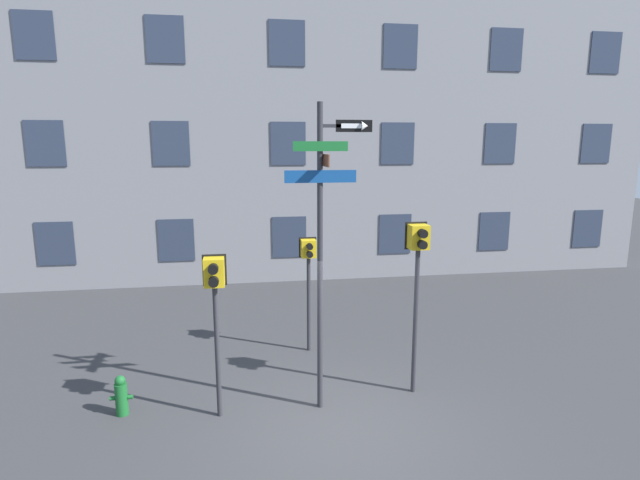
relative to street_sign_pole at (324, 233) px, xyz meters
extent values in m
plane|color=#38383A|center=(0.18, -0.82, -2.94)|extent=(60.00, 60.00, 0.00)
cube|color=gray|center=(0.18, 8.07, 2.81)|extent=(24.00, 0.60, 11.49)
cube|color=#2D384C|center=(-6.68, 7.75, -1.51)|extent=(1.06, 0.03, 1.28)
cube|color=#2D384C|center=(-3.25, 7.75, -1.51)|extent=(1.06, 0.03, 1.28)
cube|color=#2D384C|center=(0.18, 7.75, -1.51)|extent=(1.06, 0.03, 1.28)
cube|color=#2D384C|center=(3.61, 7.75, -1.51)|extent=(1.06, 0.03, 1.28)
cube|color=#2D384C|center=(7.03, 7.75, -1.51)|extent=(1.06, 0.03, 1.28)
cube|color=#2D384C|center=(10.46, 7.75, -1.51)|extent=(1.06, 0.03, 1.28)
cube|color=#2D384C|center=(-6.68, 7.75, 1.37)|extent=(1.06, 0.03, 1.28)
cube|color=#2D384C|center=(-3.25, 7.75, 1.37)|extent=(1.06, 0.03, 1.28)
cube|color=#2D384C|center=(0.18, 7.75, 1.37)|extent=(1.06, 0.03, 1.28)
cube|color=#2D384C|center=(3.61, 7.75, 1.37)|extent=(1.06, 0.03, 1.28)
cube|color=#2D384C|center=(7.03, 7.75, 1.37)|extent=(1.06, 0.03, 1.28)
cube|color=#2D384C|center=(10.46, 7.75, 1.37)|extent=(1.06, 0.03, 1.28)
cube|color=#2D384C|center=(-6.68, 7.75, 4.24)|extent=(1.06, 0.03, 1.28)
cube|color=#2D384C|center=(-3.25, 7.75, 4.24)|extent=(1.06, 0.03, 1.28)
cube|color=#2D384C|center=(0.18, 7.75, 4.24)|extent=(1.06, 0.03, 1.28)
cube|color=#2D384C|center=(3.61, 7.75, 4.24)|extent=(1.06, 0.03, 1.28)
cube|color=#2D384C|center=(7.03, 7.75, 4.24)|extent=(1.06, 0.03, 1.28)
cube|color=#2D384C|center=(10.46, 7.75, 4.24)|extent=(1.06, 0.03, 1.28)
cylinder|color=#2D2D33|center=(-0.05, 0.01, -0.48)|extent=(0.09, 0.09, 4.92)
cube|color=#2D2D33|center=(0.20, 0.01, 1.62)|extent=(0.52, 0.05, 0.05)
cube|color=#196B2D|center=(-0.05, -0.05, 1.32)|extent=(0.83, 0.02, 0.15)
cube|color=brown|center=(0.01, 0.01, 1.12)|extent=(0.02, 0.87, 0.18)
cube|color=#14478C|center=(-0.05, -0.05, 0.88)|extent=(1.10, 0.02, 0.19)
cube|color=black|center=(0.46, -0.01, 1.62)|extent=(0.56, 0.02, 0.18)
cube|color=white|center=(0.42, -0.02, 1.62)|extent=(0.32, 0.01, 0.07)
cone|color=white|center=(0.62, -0.02, 1.62)|extent=(0.10, 0.14, 0.14)
cylinder|color=#2D2D33|center=(-1.69, -0.02, -1.86)|extent=(0.08, 0.08, 2.16)
cube|color=gold|center=(-1.69, -0.02, -0.56)|extent=(0.31, 0.26, 0.44)
cube|color=black|center=(-1.69, 0.12, -0.56)|extent=(0.37, 0.02, 0.50)
cylinder|color=black|center=(-1.69, -0.21, -0.46)|extent=(0.15, 0.12, 0.15)
cylinder|color=black|center=(-1.69, -0.21, -0.66)|extent=(0.15, 0.12, 0.15)
cylinder|color=silver|center=(-1.69, -0.15, -0.46)|extent=(0.12, 0.01, 0.12)
cylinder|color=#2D2D33|center=(1.65, 0.27, -1.65)|extent=(0.08, 0.08, 2.57)
cube|color=gold|center=(1.65, 0.27, -0.16)|extent=(0.32, 0.26, 0.41)
cube|color=black|center=(1.65, 0.41, -0.16)|extent=(0.38, 0.02, 0.47)
cylinder|color=black|center=(1.65, 0.08, -0.07)|extent=(0.14, 0.12, 0.14)
cylinder|color=black|center=(1.65, 0.08, -0.26)|extent=(0.14, 0.12, 0.14)
cylinder|color=silver|center=(1.65, 0.14, -0.07)|extent=(0.11, 0.01, 0.11)
cylinder|color=#2D2D33|center=(0.07, 2.33, -1.93)|extent=(0.08, 0.08, 2.02)
cube|color=gold|center=(0.07, 2.33, -0.74)|extent=(0.30, 0.26, 0.36)
cube|color=black|center=(0.07, 2.47, -0.74)|extent=(0.36, 0.02, 0.42)
cylinder|color=black|center=(0.07, 2.14, -0.66)|extent=(0.13, 0.12, 0.13)
cylinder|color=black|center=(0.07, 2.14, -0.82)|extent=(0.13, 0.12, 0.13)
cylinder|color=orange|center=(0.07, 2.20, -0.66)|extent=(0.10, 0.01, 0.10)
cylinder|color=#196028|center=(-3.25, 0.26, -2.68)|extent=(0.20, 0.20, 0.53)
sphere|color=#196028|center=(-3.25, 0.26, -2.36)|extent=(0.17, 0.17, 0.17)
cylinder|color=#196028|center=(-3.39, 0.26, -2.65)|extent=(0.08, 0.07, 0.07)
cylinder|color=#196028|center=(-3.11, 0.26, -2.65)|extent=(0.08, 0.07, 0.07)
camera|label=1|loc=(-1.23, -7.53, 1.36)|focal=28.00mm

